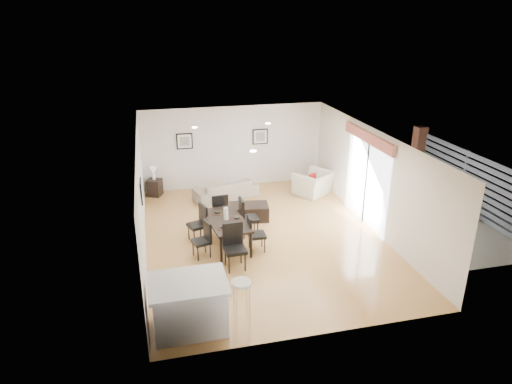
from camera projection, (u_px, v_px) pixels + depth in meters
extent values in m
plane|color=tan|center=(263.00, 237.00, 11.96)|extent=(8.00, 8.00, 0.00)
cube|color=silver|center=(234.00, 147.00, 15.08)|extent=(6.00, 0.04, 2.70)
cube|color=silver|center=(321.00, 271.00, 7.84)|extent=(6.00, 0.04, 2.70)
cube|color=silver|center=(141.00, 200.00, 10.81)|extent=(0.04, 8.00, 2.70)
cube|color=silver|center=(373.00, 180.00, 12.11)|extent=(0.04, 8.00, 2.70)
cube|color=white|center=(264.00, 137.00, 10.97)|extent=(6.00, 8.00, 0.02)
imported|color=gray|center=(226.00, 189.00, 14.37)|extent=(2.12, 1.27, 0.58)
imported|color=beige|center=(314.00, 183.00, 14.66)|extent=(1.52, 1.48, 0.75)
imported|color=#375323|center=(462.00, 211.00, 12.80)|extent=(0.61, 0.56, 0.60)
imported|color=#375323|center=(442.00, 195.00, 13.82)|extent=(0.44, 0.44, 0.67)
cube|color=black|center=(226.00, 221.00, 11.30)|extent=(1.05, 1.80, 0.06)
cylinder|color=black|center=(221.00, 251.00, 10.62)|extent=(0.07, 0.07, 0.66)
cylinder|color=black|center=(204.00, 223.00, 12.01)|extent=(0.07, 0.07, 0.66)
cylinder|color=black|center=(251.00, 245.00, 10.86)|extent=(0.07, 0.07, 0.66)
cylinder|color=black|center=(231.00, 219.00, 12.25)|extent=(0.07, 0.07, 0.66)
cube|color=black|center=(201.00, 242.00, 10.87)|extent=(0.49, 0.49, 0.07)
cube|color=black|center=(208.00, 231.00, 10.85)|extent=(0.16, 0.40, 0.48)
cylinder|color=black|center=(193.00, 249.00, 11.01)|extent=(0.03, 0.03, 0.37)
cylinder|color=black|center=(205.00, 246.00, 11.15)|extent=(0.03, 0.03, 0.37)
cylinder|color=black|center=(198.00, 254.00, 10.75)|extent=(0.03, 0.03, 0.37)
cylinder|color=black|center=(210.00, 251.00, 10.89)|extent=(0.03, 0.03, 0.37)
cube|color=black|center=(197.00, 225.00, 11.63)|extent=(0.54, 0.54, 0.07)
cube|color=black|center=(203.00, 214.00, 11.62)|extent=(0.19, 0.42, 0.51)
cylinder|color=black|center=(189.00, 233.00, 11.77)|extent=(0.03, 0.03, 0.39)
cylinder|color=black|center=(200.00, 230.00, 11.93)|extent=(0.03, 0.03, 0.39)
cylinder|color=black|center=(194.00, 238.00, 11.50)|extent=(0.03, 0.03, 0.39)
cylinder|color=black|center=(206.00, 235.00, 11.67)|extent=(0.03, 0.03, 0.39)
cube|color=black|center=(257.00, 235.00, 11.16)|extent=(0.43, 0.43, 0.07)
cube|color=black|center=(250.00, 226.00, 11.03)|extent=(0.07, 0.42, 0.50)
cylinder|color=black|center=(265.00, 246.00, 11.12)|extent=(0.03, 0.03, 0.38)
cylinder|color=black|center=(252.00, 247.00, 11.07)|extent=(0.03, 0.03, 0.38)
cylinder|color=black|center=(262.00, 240.00, 11.42)|extent=(0.03, 0.03, 0.38)
cylinder|color=black|center=(249.00, 241.00, 11.36)|extent=(0.03, 0.03, 0.38)
cube|color=black|center=(249.00, 219.00, 11.91)|extent=(0.48, 0.48, 0.08)
cube|color=black|center=(241.00, 209.00, 11.76)|extent=(0.07, 0.47, 0.56)
cylinder|color=black|center=(258.00, 230.00, 11.88)|extent=(0.04, 0.04, 0.43)
cylinder|color=black|center=(244.00, 231.00, 11.80)|extent=(0.04, 0.04, 0.43)
cylinder|color=black|center=(254.00, 224.00, 12.21)|extent=(0.04, 0.04, 0.43)
cylinder|color=black|center=(241.00, 225.00, 12.13)|extent=(0.04, 0.04, 0.43)
cube|color=black|center=(235.00, 250.00, 10.34)|extent=(0.50, 0.50, 0.08)
cube|color=black|center=(233.00, 234.00, 10.42)|extent=(0.48, 0.08, 0.57)
cylinder|color=black|center=(229.00, 265.00, 10.22)|extent=(0.04, 0.04, 0.44)
cylinder|color=black|center=(225.00, 257.00, 10.56)|extent=(0.04, 0.04, 0.44)
cylinder|color=black|center=(245.00, 263.00, 10.32)|extent=(0.04, 0.04, 0.44)
cylinder|color=black|center=(241.00, 255.00, 10.66)|extent=(0.04, 0.04, 0.44)
cube|color=black|center=(219.00, 211.00, 12.42)|extent=(0.46, 0.46, 0.08)
cube|color=black|center=(220.00, 205.00, 12.14)|extent=(0.44, 0.08, 0.53)
cylinder|color=black|center=(224.00, 216.00, 12.71)|extent=(0.03, 0.03, 0.40)
cylinder|color=black|center=(227.00, 221.00, 12.40)|extent=(0.03, 0.03, 0.40)
cylinder|color=black|center=(212.00, 218.00, 12.62)|extent=(0.03, 0.03, 0.40)
cylinder|color=black|center=(214.00, 223.00, 12.31)|extent=(0.03, 0.03, 0.40)
cylinder|color=white|center=(226.00, 214.00, 11.23)|extent=(0.11, 0.11, 0.33)
cylinder|color=#2E2114|center=(237.00, 218.00, 11.35)|extent=(0.32, 0.32, 0.01)
cylinder|color=black|center=(237.00, 217.00, 11.34)|extent=(0.17, 0.17, 0.05)
cylinder|color=#2E2114|center=(218.00, 213.00, 11.66)|extent=(0.32, 0.32, 0.01)
cylinder|color=black|center=(218.00, 212.00, 11.65)|extent=(0.17, 0.17, 0.05)
cylinder|color=#2E2114|center=(223.00, 228.00, 10.86)|extent=(0.32, 0.32, 0.01)
cylinder|color=black|center=(223.00, 227.00, 10.85)|extent=(0.17, 0.17, 0.05)
cube|color=black|center=(249.00, 212.00, 12.93)|extent=(1.17, 0.80, 0.44)
cube|color=black|center=(155.00, 187.00, 14.59)|extent=(0.54, 0.54, 0.55)
cylinder|color=white|center=(154.00, 177.00, 14.45)|extent=(0.10, 0.10, 0.18)
cone|color=white|center=(153.00, 171.00, 14.38)|extent=(0.22, 0.22, 0.24)
cube|color=#A11414|center=(312.00, 178.00, 14.47)|extent=(0.31, 0.26, 0.31)
cube|color=white|center=(190.00, 306.00, 8.38)|extent=(1.30, 0.98, 0.92)
cube|color=silver|center=(188.00, 283.00, 8.20)|extent=(1.41, 1.09, 0.07)
cylinder|color=silver|center=(241.00, 283.00, 8.46)|extent=(0.39, 0.39, 0.06)
cylinder|color=silver|center=(247.00, 297.00, 8.76)|extent=(0.03, 0.03, 0.82)
cylinder|color=silver|center=(234.00, 298.00, 8.70)|extent=(0.03, 0.03, 0.82)
cylinder|color=silver|center=(236.00, 306.00, 8.47)|extent=(0.03, 0.03, 0.82)
cylinder|color=silver|center=(250.00, 304.00, 8.53)|extent=(0.03, 0.03, 0.82)
cube|color=black|center=(185.00, 141.00, 14.59)|extent=(0.52, 0.03, 0.52)
cube|color=white|center=(185.00, 141.00, 14.59)|extent=(0.44, 0.04, 0.44)
cube|color=#4F4F4B|center=(185.00, 141.00, 14.59)|extent=(0.30, 0.04, 0.30)
cube|color=black|center=(260.00, 137.00, 15.14)|extent=(0.52, 0.03, 0.52)
cube|color=white|center=(260.00, 137.00, 15.14)|extent=(0.44, 0.04, 0.44)
cube|color=#4F4F4B|center=(260.00, 137.00, 15.14)|extent=(0.30, 0.04, 0.30)
cube|color=black|center=(141.00, 191.00, 10.53)|extent=(0.03, 0.52, 0.52)
cube|color=white|center=(141.00, 191.00, 10.53)|extent=(0.04, 0.44, 0.44)
cube|color=#4F4F4B|center=(141.00, 191.00, 10.53)|extent=(0.04, 0.30, 0.30)
cube|color=white|center=(366.00, 184.00, 12.46)|extent=(0.02, 2.40, 2.25)
cube|color=black|center=(366.00, 184.00, 12.46)|extent=(0.03, 0.05, 2.25)
cube|color=black|center=(369.00, 143.00, 12.04)|extent=(0.03, 2.50, 0.05)
cube|color=maroon|center=(369.00, 138.00, 11.97)|extent=(0.10, 2.70, 0.28)
plane|color=gray|center=(426.00, 214.00, 13.31)|extent=(6.00, 6.00, 0.00)
cube|color=#2B2B2E|center=(467.00, 182.00, 13.24)|extent=(0.08, 5.50, 1.80)
cube|color=brown|center=(417.00, 156.00, 15.34)|extent=(0.35, 0.35, 2.00)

